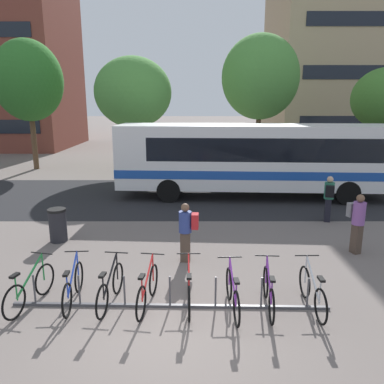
{
  "coord_description": "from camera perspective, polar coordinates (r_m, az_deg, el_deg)",
  "views": [
    {
      "loc": [
        0.43,
        -6.38,
        4.22
      ],
      "look_at": [
        0.47,
        4.92,
        1.48
      ],
      "focal_mm": 35.42,
      "sensor_mm": 36.0,
      "label": 1
    }
  ],
  "objects": [
    {
      "name": "parked_bicycle_green_0",
      "position": [
        8.86,
        -23.38,
        -13.26
      ],
      "size": [
        0.58,
        1.69,
        0.99
      ],
      "rotation": [
        0.0,
        0.0,
        1.35
      ],
      "color": "black",
      "rests_on": "ground"
    },
    {
      "name": "parked_bicycle_black_2",
      "position": [
        8.39,
        -12.38,
        -13.96
      ],
      "size": [
        0.52,
        1.72,
        0.99
      ],
      "rotation": [
        0.0,
        0.0,
        1.45
      ],
      "color": "black",
      "rests_on": "ground"
    },
    {
      "name": "street_tree_0",
      "position": [
        27.22,
        26.92,
        12.41
      ],
      "size": [
        4.16,
        4.16,
        6.24
      ],
      "color": "brown",
      "rests_on": "ground"
    },
    {
      "name": "bike_rack",
      "position": [
        8.27,
        -3.52,
        -16.36
      ],
      "size": [
        6.64,
        0.24,
        0.7
      ],
      "rotation": [
        0.0,
        0.0,
        -0.02
      ],
      "color": "#47474C",
      "rests_on": "ground"
    },
    {
      "name": "parked_bicycle_red_3",
      "position": [
        8.2,
        -6.9,
        -14.4
      ],
      "size": [
        0.52,
        1.71,
        0.99
      ],
      "rotation": [
        0.0,
        0.0,
        1.43
      ],
      "color": "black",
      "rests_on": "ground"
    },
    {
      "name": "street_tree_1",
      "position": [
        22.96,
        -9.08,
        14.58
      ],
      "size": [
        4.46,
        4.46,
        6.71
      ],
      "color": "brown",
      "rests_on": "ground"
    },
    {
      "name": "ground",
      "position": [
        7.66,
        -3.63,
        -19.85
      ],
      "size": [
        200.0,
        200.0,
        0.0
      ],
      "primitive_type": "plane",
      "color": "#6B605B"
    },
    {
      "name": "street_tree_2",
      "position": [
        25.66,
        -23.66,
        15.09
      ],
      "size": [
        4.1,
        4.1,
        7.8
      ],
      "color": "brown",
      "rests_on": "ground"
    },
    {
      "name": "commuter_grey_pack_2",
      "position": [
        11.57,
        23.43,
        -3.78
      ],
      "size": [
        0.46,
        0.59,
        1.71
      ],
      "rotation": [
        0.0,
        0.0,
        5.04
      ],
      "color": "#47382D",
      "rests_on": "ground"
    },
    {
      "name": "parked_bicycle_red_4",
      "position": [
        8.15,
        -0.66,
        -14.46
      ],
      "size": [
        0.52,
        1.72,
        0.99
      ],
      "rotation": [
        0.0,
        0.0,
        1.59
      ],
      "color": "black",
      "rests_on": "ground"
    },
    {
      "name": "parked_bicycle_purple_5",
      "position": [
        8.03,
        5.94,
        -15.03
      ],
      "size": [
        0.52,
        1.72,
        0.99
      ],
      "rotation": [
        0.0,
        0.0,
        1.62
      ],
      "color": "black",
      "rests_on": "ground"
    },
    {
      "name": "bus_lane_asphalt",
      "position": [
        17.08,
        -1.66,
        -0.68
      ],
      "size": [
        80.0,
        7.2,
        0.01
      ],
      "primitive_type": "cube",
      "color": "#232326",
      "rests_on": "ground"
    },
    {
      "name": "parked_bicycle_purple_6",
      "position": [
        8.2,
        11.26,
        -14.56
      ],
      "size": [
        0.52,
        1.72,
        0.99
      ],
      "rotation": [
        0.0,
        0.0,
        1.5
      ],
      "color": "black",
      "rests_on": "ground"
    },
    {
      "name": "parked_bicycle_silver_7",
      "position": [
        8.43,
        17.47,
        -14.13
      ],
      "size": [
        0.52,
        1.72,
        0.99
      ],
      "rotation": [
        0.0,
        0.0,
        1.59
      ],
      "color": "black",
      "rests_on": "ground"
    },
    {
      "name": "trash_bin",
      "position": [
        12.31,
        -19.75,
        -4.72
      ],
      "size": [
        0.55,
        0.55,
        1.03
      ],
      "color": "#232328",
      "rests_on": "ground"
    },
    {
      "name": "commuter_red_pack_1",
      "position": [
        10.04,
        -1.01,
        -5.51
      ],
      "size": [
        0.54,
        0.36,
        1.61
      ],
      "rotation": [
        0.0,
        0.0,
        3.08
      ],
      "color": "#47382D",
      "rests_on": "ground"
    },
    {
      "name": "commuter_black_pack_0",
      "position": [
        14.18,
        19.7,
        -0.54
      ],
      "size": [
        0.44,
        0.58,
        1.64
      ],
      "rotation": [
        0.0,
        0.0,
        1.3
      ],
      "color": "black",
      "rests_on": "ground"
    },
    {
      "name": "street_tree_3",
      "position": [
        25.76,
        10.01,
        16.63
      ],
      "size": [
        4.96,
        4.96,
        8.35
      ],
      "color": "brown",
      "rests_on": "ground"
    },
    {
      "name": "parked_bicycle_blue_1",
      "position": [
        8.64,
        -17.66,
        -13.46
      ],
      "size": [
        0.52,
        1.72,
        0.99
      ],
      "rotation": [
        0.0,
        0.0,
        1.63
      ],
      "color": "black",
      "rests_on": "ground"
    },
    {
      "name": "city_bus",
      "position": [
        16.95,
        9.07,
        5.16
      ],
      "size": [
        12.14,
        3.22,
        3.2
      ],
      "rotation": [
        0.0,
        0.0,
        3.09
      ],
      "color": "white",
      "rests_on": "ground"
    }
  ]
}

